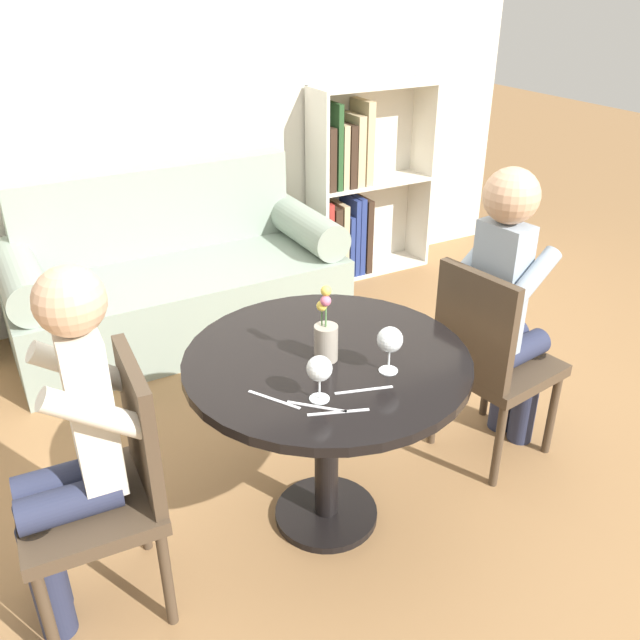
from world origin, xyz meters
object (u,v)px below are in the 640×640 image
chair_left (109,482)px  wine_glass_right (390,341)px  chair_right (489,357)px  flower_vase (326,337)px  couch (177,283)px  person_right (507,308)px  bookshelf_right (354,189)px  person_left (70,450)px  wine_glass_left (319,370)px

chair_left → wine_glass_right: chair_left is taller
chair_right → flower_vase: 0.85m
couch → person_right: 1.95m
bookshelf_right → flower_vase: size_ratio=4.62×
flower_vase → bookshelf_right: bearing=56.0°
chair_left → chair_right: same height
couch → bookshelf_right: 1.40m
couch → chair_left: (-0.78, -1.73, 0.18)m
couch → wine_glass_right: size_ratio=11.22×
person_left → wine_glass_right: (1.00, -0.20, 0.19)m
couch → person_left: bearing=-116.7°
bookshelf_right → person_right: size_ratio=0.99×
person_right → wine_glass_left: 1.05m
chair_right → person_right: 0.21m
person_right → wine_glass_left: person_right is taller
chair_right → wine_glass_right: size_ratio=5.53×
chair_left → person_right: (1.64, 0.03, 0.19)m
chair_right → flower_vase: bearing=83.3°
person_right → bookshelf_right: bearing=-22.4°
couch → person_left: 1.96m
wine_glass_right → person_right: bearing=16.4°
bookshelf_right → person_left: bearing=-138.1°
couch → wine_glass_left: 2.03m
person_left → person_right: bearing=93.7°
bookshelf_right → chair_right: (-0.57, -1.99, -0.10)m
person_right → chair_left: bearing=82.4°
chair_left → person_left: person_left is taller
wine_glass_right → wine_glass_left: bearing=-173.3°
chair_right → wine_glass_left: (-0.92, -0.23, 0.34)m
chair_left → wine_glass_right: 0.99m
couch → bookshelf_right: size_ratio=1.45×
couch → person_right: person_right is taller
bookshelf_right → chair_left: bearing=-136.8°
chair_left → person_right: bearing=94.0°
bookshelf_right → couch: bearing=-169.0°
wine_glass_left → person_right: bearing=13.8°
wine_glass_left → flower_vase: size_ratio=0.56×
bookshelf_right → person_left: (-2.21, -1.98, 0.06)m
person_right → flower_vase: person_right is taller
bookshelf_right → chair_right: bookshelf_right is taller
person_left → wine_glass_right: bearing=82.0°
bookshelf_right → wine_glass_left: size_ratio=8.29×
chair_left → person_left: size_ratio=0.74×
bookshelf_right → wine_glass_right: bearing=-119.1°
chair_right → wine_glass_left: 1.01m
chair_right → person_left: bearing=81.4°
flower_vase → person_left: bearing=178.1°
chair_left → chair_right: 1.55m
chair_left → person_right: size_ratio=0.70×
bookshelf_right → wine_glass_right: bookshelf_right is taller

